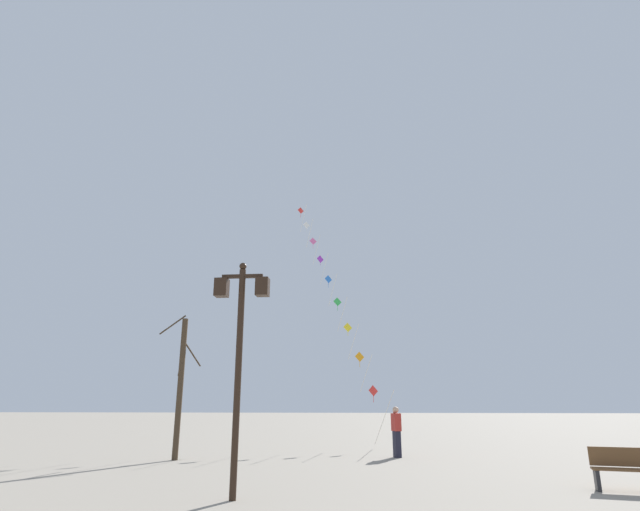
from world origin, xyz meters
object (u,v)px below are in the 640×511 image
Objects in this scene: bare_tree at (180,385)px; park_bench at (632,470)px; kite_flyer at (396,430)px; kite_train at (332,289)px; twin_lantern_lamp_post at (240,330)px.

bare_tree is 13.36m from park_bench.
bare_tree is 2.94× the size of park_bench.
kite_flyer is 0.35× the size of bare_tree.
kite_train is at bearing 62.69° from bare_tree.
kite_train is at bearing 131.39° from park_bench.
kite_train is 8.71× the size of kite_flyer.
kite_flyer is at bearing 138.95° from park_bench.
kite_train is 8.98× the size of park_bench.
park_bench is (8.37, 1.69, -2.89)m from twin_lantern_lamp_post.
bare_tree is (-3.76, 6.92, -0.90)m from twin_lantern_lamp_post.
park_bench is at bearing -165.19° from kite_flyer.
kite_train is at bearing -0.32° from kite_flyer.
kite_flyer is at bearing 11.34° from bare_tree.
twin_lantern_lamp_post is 2.91× the size of park_bench.
twin_lantern_lamp_post is at bearing 136.33° from kite_flyer.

